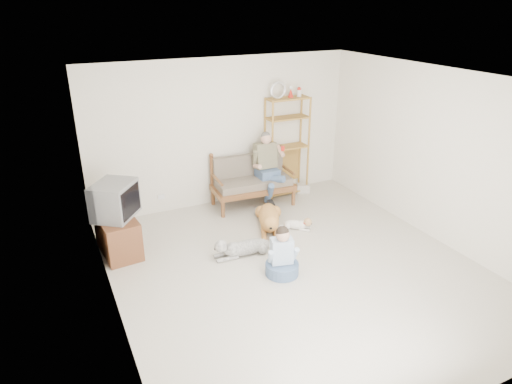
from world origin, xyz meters
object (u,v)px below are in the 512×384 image
golden_retriever (269,219)px  tv_stand (118,235)px  etagere (287,146)px  loveseat (252,180)px

golden_retriever → tv_stand: bearing=-161.7°
tv_stand → golden_retriever: 2.47m
tv_stand → golden_retriever: (2.45, -0.27, -0.13)m
etagere → tv_stand: etagere is taller
golden_retriever → loveseat: bearing=105.7°
etagere → tv_stand: 3.65m
loveseat → golden_retriever: bearing=-95.4°
loveseat → tv_stand: loveseat is taller
tv_stand → golden_retriever: bearing=-11.7°
etagere → golden_retriever: etagere is taller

